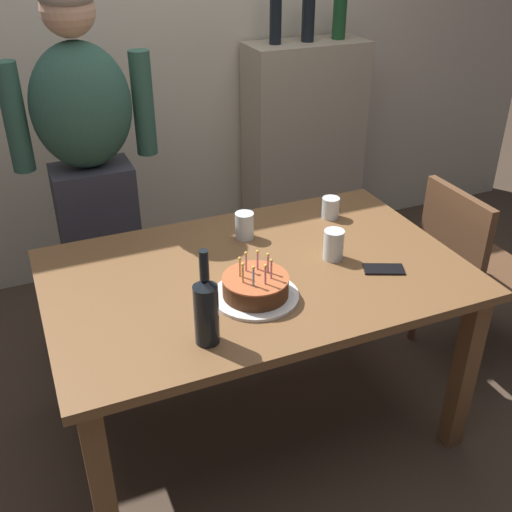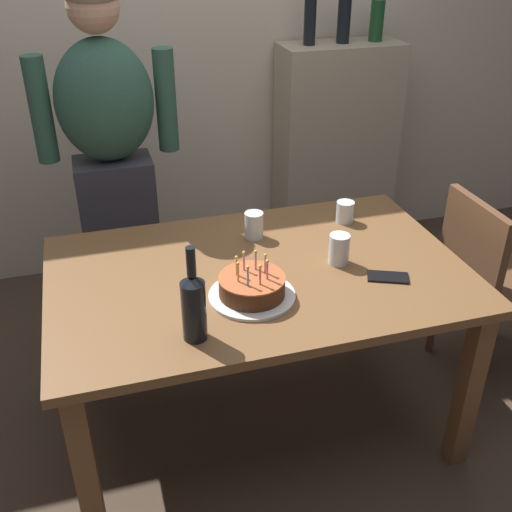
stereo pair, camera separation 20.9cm
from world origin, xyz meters
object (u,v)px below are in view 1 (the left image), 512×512
at_px(birthday_cake, 256,288).
at_px(water_glass_near, 331,208).
at_px(water_glass_far, 244,226).
at_px(wine_bottle, 206,308).
at_px(cell_phone, 384,269).
at_px(dining_chair, 466,263).
at_px(water_glass_side, 334,245).
at_px(person_man_bearded, 92,177).

distance_m(birthday_cake, water_glass_near, 0.69).
distance_m(water_glass_far, wine_bottle, 0.68).
bearing_deg(cell_phone, dining_chair, 43.35).
xyz_separation_m(wine_bottle, dining_chair, (1.32, 0.36, -0.34)).
relative_size(water_glass_side, cell_phone, 0.80).
distance_m(birthday_cake, wine_bottle, 0.29).
bearing_deg(birthday_cake, wine_bottle, -144.19).
xyz_separation_m(water_glass_side, dining_chair, (0.73, 0.07, -0.28)).
relative_size(water_glass_near, person_man_bearded, 0.05).
height_order(water_glass_far, water_glass_side, water_glass_side).
relative_size(cell_phone, dining_chair, 0.17).
bearing_deg(person_man_bearded, wine_bottle, 97.08).
bearing_deg(birthday_cake, water_glass_far, 72.90).
bearing_deg(dining_chair, person_man_bearded, 62.58).
bearing_deg(water_glass_far, person_man_bearded, 132.17).
bearing_deg(cell_phone, water_glass_near, 109.74).
bearing_deg(water_glass_near, birthday_cake, -140.33).
bearing_deg(birthday_cake, water_glass_near, 39.67).
distance_m(water_glass_near, water_glass_far, 0.40).
bearing_deg(water_glass_far, water_glass_side, -49.18).
bearing_deg(dining_chair, cell_phone, 109.63).
bearing_deg(water_glass_far, birthday_cake, -107.10).
relative_size(person_man_bearded, dining_chair, 1.90).
relative_size(wine_bottle, person_man_bearded, 0.19).
distance_m(water_glass_near, water_glass_side, 0.35).
xyz_separation_m(water_glass_far, water_glass_side, (0.24, -0.28, 0.00)).
height_order(wine_bottle, dining_chair, wine_bottle).
height_order(birthday_cake, dining_chair, birthday_cake).
bearing_deg(wine_bottle, water_glass_far, 58.42).
bearing_deg(dining_chair, water_glass_side, 95.12).
bearing_deg(person_man_bearded, water_glass_side, 131.71).
bearing_deg(wine_bottle, birthday_cake, 35.81).
bearing_deg(birthday_cake, dining_chair, 10.08).
xyz_separation_m(birthday_cake, cell_phone, (0.50, -0.02, -0.03)).
bearing_deg(water_glass_near, person_man_bearded, 150.03).
bearing_deg(person_man_bearded, birthday_cake, 110.97).
relative_size(water_glass_near, dining_chair, 0.10).
distance_m(water_glass_near, dining_chair, 0.67).
relative_size(water_glass_near, water_glass_side, 0.77).
bearing_deg(birthday_cake, person_man_bearded, 110.97).
height_order(birthday_cake, water_glass_side, birthday_cake).
distance_m(cell_phone, dining_chair, 0.68).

